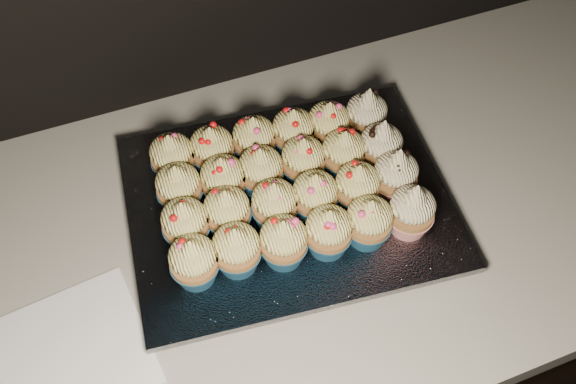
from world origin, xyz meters
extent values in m
cube|color=black|center=(0.00, 1.70, 0.43)|extent=(2.40, 0.60, 0.86)
cube|color=beige|center=(0.00, 1.70, 0.88)|extent=(2.44, 0.64, 0.04)
cube|color=white|center=(-0.25, 1.61, 0.90)|extent=(0.20, 0.20, 0.00)
cube|color=black|center=(0.08, 1.71, 0.91)|extent=(0.44, 0.36, 0.02)
cube|color=silver|center=(0.08, 1.71, 0.93)|extent=(0.48, 0.40, 0.01)
cone|color=navy|center=(-0.08, 1.64, 0.95)|extent=(0.06, 0.06, 0.03)
ellipsoid|color=#FFEA80|center=(-0.08, 1.64, 0.99)|extent=(0.06, 0.06, 0.04)
cone|color=#FFEA80|center=(-0.08, 1.64, 1.01)|extent=(0.03, 0.03, 0.02)
cone|color=navy|center=(-0.02, 1.63, 0.95)|extent=(0.06, 0.06, 0.03)
ellipsoid|color=#FFEA80|center=(-0.02, 1.63, 0.99)|extent=(0.06, 0.06, 0.04)
cone|color=#FFEA80|center=(-0.02, 1.63, 1.01)|extent=(0.03, 0.03, 0.02)
cone|color=navy|center=(0.04, 1.62, 0.95)|extent=(0.06, 0.06, 0.03)
ellipsoid|color=#FFEA80|center=(0.04, 1.62, 0.99)|extent=(0.06, 0.06, 0.04)
cone|color=#FFEA80|center=(0.04, 1.62, 1.01)|extent=(0.03, 0.03, 0.02)
cone|color=navy|center=(0.10, 1.62, 0.95)|extent=(0.06, 0.06, 0.03)
ellipsoid|color=#FFEA80|center=(0.10, 1.62, 0.99)|extent=(0.06, 0.06, 0.04)
cone|color=#FFEA80|center=(0.10, 1.62, 1.01)|extent=(0.03, 0.03, 0.02)
cone|color=navy|center=(0.15, 1.61, 0.95)|extent=(0.06, 0.06, 0.03)
ellipsoid|color=#FFEA80|center=(0.15, 1.61, 0.99)|extent=(0.06, 0.06, 0.04)
cone|color=#FFEA80|center=(0.15, 1.61, 1.01)|extent=(0.03, 0.03, 0.02)
cone|color=red|center=(0.21, 1.61, 0.95)|extent=(0.06, 0.06, 0.03)
ellipsoid|color=#FAE5AF|center=(0.21, 1.61, 0.99)|extent=(0.06, 0.06, 0.04)
cone|color=#FAE5AF|center=(0.21, 1.61, 1.02)|extent=(0.03, 0.03, 0.03)
cone|color=navy|center=(-0.07, 1.69, 0.95)|extent=(0.06, 0.06, 0.03)
ellipsoid|color=#FFEA80|center=(-0.07, 1.69, 0.99)|extent=(0.06, 0.06, 0.04)
cone|color=#FFEA80|center=(-0.07, 1.69, 1.01)|extent=(0.03, 0.03, 0.02)
cone|color=navy|center=(-0.01, 1.69, 0.95)|extent=(0.06, 0.06, 0.03)
ellipsoid|color=#FFEA80|center=(-0.01, 1.69, 0.99)|extent=(0.06, 0.06, 0.04)
cone|color=#FFEA80|center=(-0.01, 1.69, 1.01)|extent=(0.03, 0.03, 0.02)
cone|color=navy|center=(0.05, 1.68, 0.95)|extent=(0.06, 0.06, 0.03)
ellipsoid|color=#FFEA80|center=(0.05, 1.68, 0.99)|extent=(0.06, 0.06, 0.04)
cone|color=#FFEA80|center=(0.05, 1.68, 1.01)|extent=(0.03, 0.03, 0.02)
cone|color=navy|center=(0.10, 1.67, 0.95)|extent=(0.06, 0.06, 0.03)
ellipsoid|color=#FFEA80|center=(0.10, 1.67, 0.99)|extent=(0.06, 0.06, 0.04)
cone|color=#FFEA80|center=(0.10, 1.67, 1.01)|extent=(0.03, 0.03, 0.02)
cone|color=navy|center=(0.16, 1.67, 0.95)|extent=(0.06, 0.06, 0.03)
ellipsoid|color=#FFEA80|center=(0.16, 1.67, 0.99)|extent=(0.06, 0.06, 0.04)
cone|color=#FFEA80|center=(0.16, 1.67, 1.01)|extent=(0.03, 0.03, 0.02)
cone|color=red|center=(0.22, 1.67, 0.95)|extent=(0.06, 0.06, 0.03)
ellipsoid|color=#FAE5AF|center=(0.22, 1.67, 0.99)|extent=(0.06, 0.06, 0.04)
cone|color=#FAE5AF|center=(0.22, 1.67, 1.02)|extent=(0.03, 0.03, 0.03)
cone|color=navy|center=(-0.06, 1.75, 0.95)|extent=(0.06, 0.06, 0.03)
ellipsoid|color=#FFEA80|center=(-0.06, 1.75, 0.99)|extent=(0.06, 0.06, 0.04)
cone|color=#FFEA80|center=(-0.06, 1.75, 1.01)|extent=(0.03, 0.03, 0.02)
cone|color=navy|center=(0.00, 1.75, 0.95)|extent=(0.06, 0.06, 0.03)
ellipsoid|color=#FFEA80|center=(0.00, 1.75, 0.99)|extent=(0.06, 0.06, 0.04)
cone|color=#FFEA80|center=(0.00, 1.75, 1.01)|extent=(0.03, 0.03, 0.02)
cone|color=navy|center=(0.05, 1.74, 0.95)|extent=(0.06, 0.06, 0.03)
ellipsoid|color=#FFEA80|center=(0.05, 1.74, 0.99)|extent=(0.06, 0.06, 0.04)
cone|color=#FFEA80|center=(0.05, 1.74, 1.01)|extent=(0.03, 0.03, 0.02)
cone|color=navy|center=(0.11, 1.74, 0.95)|extent=(0.06, 0.06, 0.03)
ellipsoid|color=#FFEA80|center=(0.11, 1.74, 0.99)|extent=(0.06, 0.06, 0.04)
cone|color=#FFEA80|center=(0.11, 1.74, 1.01)|extent=(0.03, 0.03, 0.02)
cone|color=navy|center=(0.17, 1.73, 0.95)|extent=(0.06, 0.06, 0.03)
ellipsoid|color=#FFEA80|center=(0.17, 1.73, 0.99)|extent=(0.06, 0.06, 0.04)
cone|color=#FFEA80|center=(0.17, 1.73, 1.01)|extent=(0.03, 0.03, 0.02)
cone|color=red|center=(0.22, 1.72, 0.95)|extent=(0.06, 0.06, 0.03)
ellipsoid|color=#FAE5AF|center=(0.22, 1.72, 0.99)|extent=(0.06, 0.06, 0.04)
cone|color=#FAE5AF|center=(0.22, 1.72, 1.02)|extent=(0.03, 0.03, 0.03)
cone|color=navy|center=(-0.06, 1.81, 0.95)|extent=(0.06, 0.06, 0.03)
ellipsoid|color=#FFEA80|center=(-0.06, 1.81, 0.99)|extent=(0.06, 0.06, 0.04)
cone|color=#FFEA80|center=(-0.06, 1.81, 1.01)|extent=(0.03, 0.03, 0.02)
cone|color=navy|center=(0.00, 1.80, 0.95)|extent=(0.06, 0.06, 0.03)
ellipsoid|color=#FFEA80|center=(0.00, 1.80, 0.99)|extent=(0.06, 0.06, 0.04)
cone|color=#FFEA80|center=(0.00, 1.80, 1.01)|extent=(0.03, 0.03, 0.02)
cone|color=navy|center=(0.06, 1.80, 0.95)|extent=(0.06, 0.06, 0.03)
ellipsoid|color=#FFEA80|center=(0.06, 1.80, 0.99)|extent=(0.06, 0.06, 0.04)
cone|color=#FFEA80|center=(0.06, 1.80, 1.01)|extent=(0.03, 0.03, 0.02)
cone|color=navy|center=(0.12, 1.79, 0.95)|extent=(0.06, 0.06, 0.03)
ellipsoid|color=#FFEA80|center=(0.12, 1.79, 0.99)|extent=(0.06, 0.06, 0.04)
cone|color=#FFEA80|center=(0.12, 1.79, 1.01)|extent=(0.03, 0.03, 0.02)
cone|color=navy|center=(0.17, 1.79, 0.95)|extent=(0.06, 0.06, 0.03)
ellipsoid|color=#FFEA80|center=(0.17, 1.79, 0.99)|extent=(0.06, 0.06, 0.04)
cone|color=#FFEA80|center=(0.17, 1.79, 1.01)|extent=(0.03, 0.03, 0.02)
cone|color=red|center=(0.23, 1.78, 0.95)|extent=(0.06, 0.06, 0.03)
ellipsoid|color=#FAE5AF|center=(0.23, 1.78, 0.99)|extent=(0.06, 0.06, 0.04)
cone|color=#FAE5AF|center=(0.23, 1.78, 1.02)|extent=(0.03, 0.03, 0.03)
camera|label=1|loc=(-0.11, 1.22, 1.67)|focal=40.00mm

